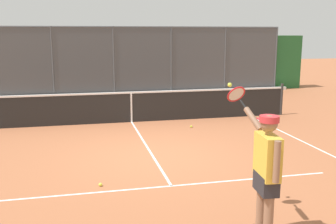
{
  "coord_description": "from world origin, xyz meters",
  "views": [
    {
      "loc": [
        1.58,
        8.51,
        2.76
      ],
      "look_at": [
        -0.31,
        0.18,
        1.05
      ],
      "focal_mm": 42.32,
      "sensor_mm": 36.0,
      "label": 1
    }
  ],
  "objects": [
    {
      "name": "tennis_net",
      "position": [
        0.0,
        -3.6,
        0.49
      ],
      "size": [
        10.38,
        0.09,
        1.07
      ],
      "color": "#2D2D2D",
      "rests_on": "ground"
    },
    {
      "name": "ground_plane",
      "position": [
        0.0,
        0.0,
        0.0
      ],
      "size": [
        60.0,
        60.0,
        0.0
      ],
      "primitive_type": "plane",
      "color": "#A8603D"
    },
    {
      "name": "fence_backdrop",
      "position": [
        0.0,
        -9.87,
        1.31
      ],
      "size": [
        18.73,
        1.37,
        3.04
      ],
      "color": "#474C51",
      "rests_on": "ground"
    },
    {
      "name": "tennis_ball_mid_court",
      "position": [
        1.27,
        1.56,
        0.03
      ],
      "size": [
        0.07,
        0.07,
        0.07
      ],
      "primitive_type": "sphere",
      "color": "#D6E042",
      "rests_on": "ground"
    },
    {
      "name": "tennis_player",
      "position": [
        -0.78,
        3.95,
        1.02
      ],
      "size": [
        0.39,
        1.44,
        2.02
      ],
      "rotation": [
        0.0,
        0.0,
        -1.66
      ],
      "color": "black",
      "rests_on": "ground"
    },
    {
      "name": "tennis_ball_near_net",
      "position": [
        -1.63,
        -2.47,
        0.03
      ],
      "size": [
        0.07,
        0.07,
        0.07
      ],
      "primitive_type": "sphere",
      "color": "#C1D138",
      "rests_on": "ground"
    },
    {
      "name": "court_line_markings",
      "position": [
        0.0,
        2.12,
        0.0
      ],
      "size": [
        8.08,
        9.92,
        0.01
      ],
      "color": "white",
      "rests_on": "ground"
    }
  ]
}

